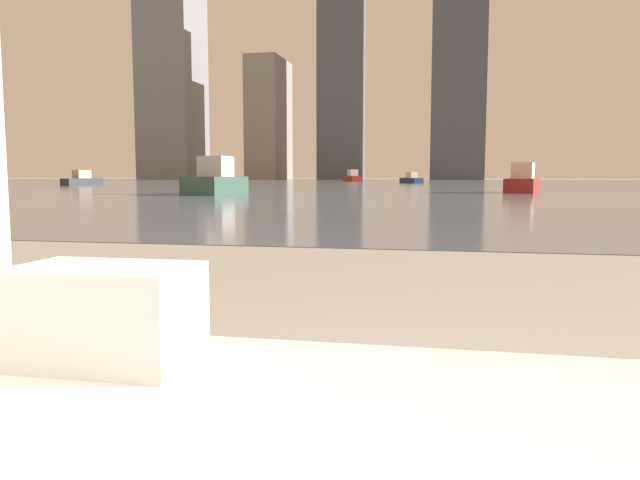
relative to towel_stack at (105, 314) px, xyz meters
The scene contains 10 objects.
towel_stack is the anchor object (origin of this frame).
harbor_water 61.15m from the towel_stack, 89.87° to the left, with size 180.00×110.00×0.01m.
harbor_boat_0 26.69m from the towel_stack, 110.79° to the left, with size 1.54×4.42×1.65m.
harbor_boat_1 80.74m from the towel_stack, 98.48° to the left, with size 3.10×4.35×1.55m.
harbor_boat_2 52.69m from the towel_stack, 122.62° to the left, with size 2.18×3.46×1.23m.
harbor_boat_3 30.68m from the towel_stack, 82.60° to the left, with size 2.08×4.02×1.44m.
harbor_boat_4 64.32m from the towel_stack, 93.00° to the left, with size 2.60×3.18×1.16m.
skyline_tower_1 122.50m from the towel_stack, 106.24° to the left, with size 6.13×12.87×23.03m.
skyline_tower_2 120.14m from the towel_stack, 99.62° to the left, with size 8.13×7.38×36.73m.
skyline_tower_3 118.89m from the towel_stack, 89.15° to the left, with size 9.60×7.25×41.61m.
Camera 1 is at (0.41, -0.05, 0.85)m, focal length 35.00 mm.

